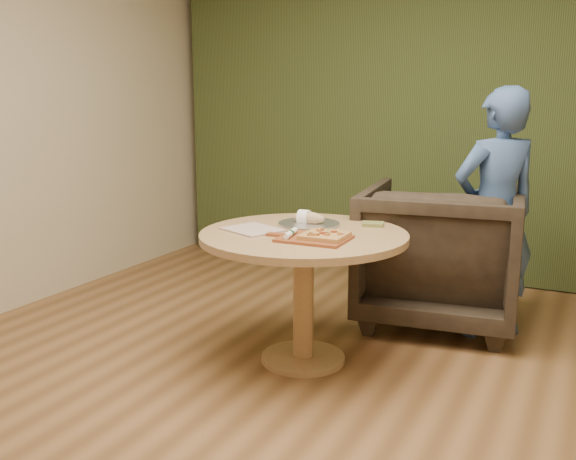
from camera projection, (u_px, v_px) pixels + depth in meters
The scene contains 12 objects.
room_shell at pixel (286, 118), 2.55m from camera, with size 5.04×6.04×2.84m.
curtain at pixel (450, 105), 5.08m from camera, with size 4.80×0.14×2.78m, color #2D3A1A.
pedestal_table at pixel (304, 257), 3.54m from camera, with size 1.14×1.14×0.75m.
pizza_paddle at pixel (312, 238), 3.33m from camera, with size 0.45×0.29×0.01m.
flatbread_pizza at pixel (324, 235), 3.31m from camera, with size 0.23×0.23×0.04m.
cutlery_roll at pixel (291, 233), 3.35m from camera, with size 0.06×0.20×0.03m.
newspaper at pixel (253, 230), 3.56m from camera, with size 0.30×0.25×0.01m, color silver.
serving_tray at pixel (309, 224), 3.69m from camera, with size 0.36×0.36×0.02m.
bread_roll at pixel (308, 218), 3.69m from camera, with size 0.19×0.09×0.09m.
green_packet at pixel (373, 224), 3.68m from camera, with size 0.12×0.10×0.02m, color #535A28.
armchair at pixel (441, 248), 4.19m from camera, with size 0.99×0.92×1.01m, color black.
person_standing at pixel (495, 214), 3.93m from camera, with size 0.56×0.37×1.54m, color #375488.
Camera 1 is at (1.16, -2.31, 1.50)m, focal length 40.00 mm.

